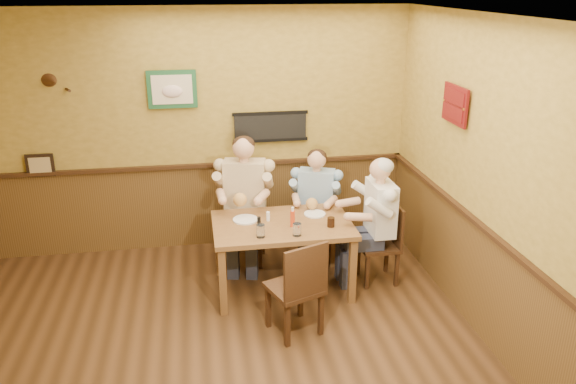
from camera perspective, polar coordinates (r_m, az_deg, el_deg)
name	(u,v)px	position (r m, az deg, el deg)	size (l,w,h in m)	color
room	(213,174)	(4.25, -7.68, 1.81)	(5.02, 5.03, 2.81)	#362110
dining_table	(282,231)	(5.72, -0.58, -4.00)	(1.40, 0.90, 0.75)	brown
chair_back_left	(246,223)	(6.38, -4.30, -3.20)	(0.43, 0.43, 0.93)	#3C2413
chair_back_right	(316,224)	(6.50, 2.84, -3.26)	(0.38, 0.38, 0.82)	#3C2413
chair_right_end	(378,244)	(6.05, 9.16, -5.20)	(0.40, 0.40, 0.87)	#3C2413
chair_near_side	(294,286)	(5.12, 0.64, -9.50)	(0.43, 0.43, 0.94)	#3C2413
diner_tan_shirt	(245,207)	(6.30, -4.35, -1.54)	(0.62, 0.62, 1.33)	beige
diner_blue_polo	(316,210)	(6.43, 2.87, -1.82)	(0.54, 0.54, 1.17)	#88AACC
diner_white_elder	(379,228)	(5.97, 9.26, -3.60)	(0.57, 0.57, 1.24)	silver
water_glass_left	(261,231)	(5.36, -2.80, -3.97)	(0.08, 0.08, 0.13)	white
water_glass_mid	(297,230)	(5.38, 0.93, -3.84)	(0.08, 0.08, 0.12)	white
cola_tumbler	(331,222)	(5.59, 4.38, -3.06)	(0.07, 0.07, 0.10)	black
hot_sauce_bottle	(293,218)	(5.56, 0.47, -2.64)	(0.05, 0.05, 0.19)	red
salt_shaker	(268,216)	(5.72, -2.04, -2.48)	(0.04, 0.04, 0.09)	white
pepper_shaker	(259,221)	(5.61, -2.97, -2.99)	(0.04, 0.04, 0.09)	black
plate_far_left	(245,219)	(5.75, -4.35, -2.80)	(0.26, 0.26, 0.02)	silver
plate_far_right	(315,214)	(5.88, 2.74, -2.24)	(0.23, 0.23, 0.02)	silver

